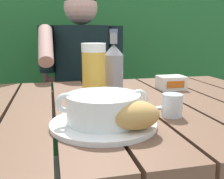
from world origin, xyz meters
The scene contains 12 objects.
dining_table centered at (0.00, 0.00, 0.64)m, with size 1.25×0.89×0.73m.
hedge_backdrop centered at (-0.14, 1.52, 1.03)m, with size 2.98×0.92×2.31m.
chair_near_diner centered at (-0.03, 0.89, 0.48)m, with size 0.47×0.46×1.01m.
person_eating centered at (-0.04, 0.68, 0.71)m, with size 0.48×0.47×1.21m.
serving_plate centered at (-0.09, -0.21, 0.73)m, with size 0.27×0.27×0.01m.
soup_bowl centered at (-0.09, -0.21, 0.78)m, with size 0.23×0.18×0.08m.
bread_roll centered at (-0.03, -0.28, 0.77)m, with size 0.12×0.09×0.07m.
beer_glass centered at (-0.08, 0.00, 0.83)m, with size 0.08×0.08×0.20m.
beer_bottle centered at (0.00, 0.06, 0.83)m, with size 0.07×0.07×0.24m.
water_glass_small centered at (0.11, -0.17, 0.76)m, with size 0.06×0.06×0.06m.
butter_tub centered at (0.27, 0.16, 0.76)m, with size 0.11×0.08×0.06m.
table_knife centered at (0.05, -0.11, 0.73)m, with size 0.16×0.07×0.01m.
Camera 1 is at (-0.21, -0.82, 0.95)m, focal length 42.28 mm.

